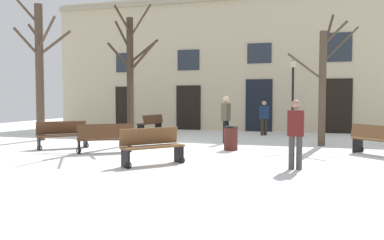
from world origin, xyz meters
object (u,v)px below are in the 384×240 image
object	(u,v)px
streetlamp	(293,88)
person_by_shop_door	(296,131)
bench_near_lamp	(62,135)
bench_back_to_back_right	(151,123)
bench_far_corner	(105,138)
tree_right_of_center	(40,67)
tree_foreground	(323,82)
person_near_bench	(264,116)
bench_facing_shops	(377,140)
bench_back_to_back_left	(152,146)
litter_bin	(231,138)
tree_center	(130,74)
person_strolling	(226,117)

from	to	relation	value
streetlamp	person_by_shop_door	bearing A→B (deg)	-86.41
bench_near_lamp	bench_back_to_back_right	xyz separation A→B (m)	(0.50, 6.62, -0.00)
bench_near_lamp	bench_far_corner	bearing A→B (deg)	-61.27
tree_right_of_center	person_by_shop_door	bearing A→B (deg)	-21.40
bench_back_to_back_right	tree_foreground	bearing A→B (deg)	79.53
person_near_bench	person_by_shop_door	bearing A→B (deg)	60.81
bench_facing_shops	person_by_shop_door	bearing A→B (deg)	99.59
streetlamp	bench_facing_shops	size ratio (longest dim) A/B	2.36
bench_back_to_back_left	tree_right_of_center	bearing A→B (deg)	96.72
tree_foreground	person_by_shop_door	world-z (taller)	tree_foreground
litter_bin	person_by_shop_door	distance (m)	3.84
bench_facing_shops	bench_back_to_back_right	xyz separation A→B (m)	(-9.51, 5.35, -0.01)
tree_center	bench_facing_shops	world-z (taller)	tree_center
tree_foreground	bench_near_lamp	xyz separation A→B (m)	(-8.47, -3.30, -1.80)
bench_back_to_back_left	bench_facing_shops	world-z (taller)	bench_back_to_back_left
bench_back_to_back_right	person_strolling	xyz separation A→B (m)	(4.48, -3.41, 0.53)
tree_center	person_by_shop_door	xyz separation A→B (m)	(5.97, -3.50, -1.64)
tree_foreground	person_by_shop_door	bearing A→B (deg)	-97.32
tree_center	bench_far_corner	xyz separation A→B (m)	(0.12, -2.14, -2.10)
person_strolling	streetlamp	bearing A→B (deg)	-11.84
bench_far_corner	bench_near_lamp	distance (m)	2.03
tree_right_of_center	bench_far_corner	xyz separation A→B (m)	(4.31, -2.62, -2.47)
tree_right_of_center	person_by_shop_door	size ratio (longest dim) A/B	3.37
bench_near_lamp	person_near_bench	xyz separation A→B (m)	(5.98, 6.76, 0.40)
tree_right_of_center	person_by_shop_door	distance (m)	11.10
litter_bin	person_near_bench	distance (m)	5.65
tree_right_of_center	bench_far_corner	world-z (taller)	tree_right_of_center
bench_back_to_back_left	bench_facing_shops	bearing A→B (deg)	-18.47
bench_back_to_back_left	person_strolling	world-z (taller)	person_strolling
person_near_bench	bench_facing_shops	bearing A→B (deg)	85.33
bench_facing_shops	person_by_shop_door	xyz separation A→B (m)	(-2.22, -3.22, 0.47)
tree_foreground	person_strolling	bearing A→B (deg)	-178.41
tree_foreground	bench_facing_shops	bearing A→B (deg)	-52.77
tree_foreground	streetlamp	size ratio (longest dim) A/B	1.36
bench_back_to_back_left	person_strolling	bearing A→B (deg)	32.08
bench_back_to_back_left	bench_back_to_back_right	distance (m)	9.65
tree_right_of_center	bench_facing_shops	bearing A→B (deg)	-3.54
tree_right_of_center	tree_foreground	distance (m)	10.93
tree_foreground	person_strolling	xyz separation A→B (m)	(-3.48, -0.10, -1.27)
streetlamp	litter_bin	world-z (taller)	streetlamp
bench_facing_shops	tree_right_of_center	bearing A→B (deg)	40.66
tree_right_of_center	person_by_shop_door	world-z (taller)	tree_right_of_center
tree_foreground	streetlamp	world-z (taller)	tree_foreground
tree_foreground	litter_bin	world-z (taller)	tree_foreground
tree_center	person_by_shop_door	bearing A→B (deg)	-30.37
tree_right_of_center	bench_back_to_back_left	world-z (taller)	tree_right_of_center
bench_back_to_back_left	streetlamp	bearing A→B (deg)	22.99
bench_back_to_back_right	person_strolling	bearing A→B (deg)	64.82
bench_far_corner	bench_near_lamp	xyz separation A→B (m)	(-1.94, 0.59, -0.00)
litter_bin	bench_facing_shops	bearing A→B (deg)	1.60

